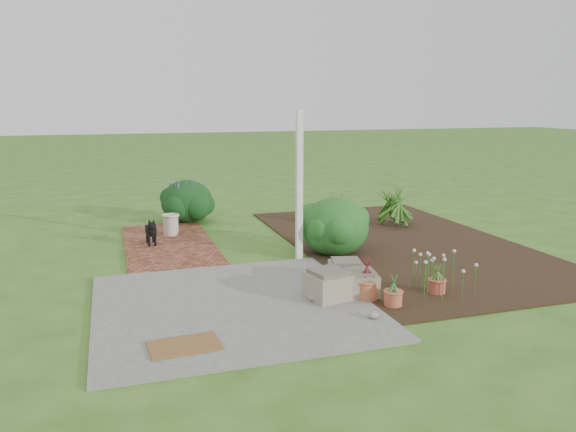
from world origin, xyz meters
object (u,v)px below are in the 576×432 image
object	(u,v)px
stone_trough_near	(360,284)
evergreen_shrub	(335,225)
cream_ceramic_urn	(171,225)
black_dog	(151,230)

from	to	relation	value
stone_trough_near	evergreen_shrub	xyz separation A→B (m)	(0.50, 2.13, 0.34)
stone_trough_near	cream_ceramic_urn	bearing A→B (deg)	115.35
stone_trough_near	evergreen_shrub	size ratio (longest dim) A/B	0.38
cream_ceramic_urn	black_dog	bearing A→B (deg)	-121.35
cream_ceramic_urn	evergreen_shrub	bearing A→B (deg)	-40.97
stone_trough_near	evergreen_shrub	bearing A→B (deg)	76.71
evergreen_shrub	black_dog	bearing A→B (deg)	153.13
stone_trough_near	evergreen_shrub	distance (m)	2.21
cream_ceramic_urn	stone_trough_near	bearing A→B (deg)	-64.65
evergreen_shrub	cream_ceramic_urn	bearing A→B (deg)	139.03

